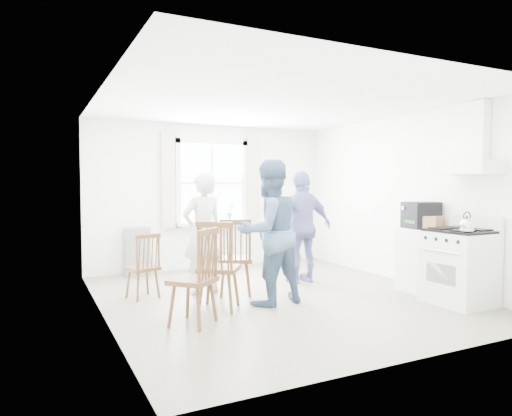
{
  "coord_description": "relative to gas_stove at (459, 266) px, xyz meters",
  "views": [
    {
      "loc": [
        -2.96,
        -5.37,
        1.53
      ],
      "look_at": [
        -0.22,
        0.2,
        1.2
      ],
      "focal_mm": 32.0,
      "sensor_mm": 36.0,
      "label": 1
    }
  ],
  "objects": [
    {
      "name": "windsor_chair_b",
      "position": [
        -2.92,
        1.02,
        0.19
      ],
      "size": [
        0.64,
        0.64,
        1.1
      ],
      "color": "#4B2E18",
      "rests_on": "ground"
    },
    {
      "name": "person_left",
      "position": [
        -2.74,
        1.98,
        0.36
      ],
      "size": [
        0.71,
        0.71,
        1.69
      ],
      "primitive_type": "imported",
      "rotation": [
        0.0,
        0.0,
        3.31
      ],
      "color": "silver",
      "rests_on": "ground"
    },
    {
      "name": "windsor_chair_c",
      "position": [
        -3.25,
        0.58,
        0.17
      ],
      "size": [
        0.62,
        0.62,
        1.06
      ],
      "color": "#4B2E18",
      "rests_on": "ground"
    },
    {
      "name": "shelf_unit",
      "position": [
        -3.31,
        3.68,
        -0.08
      ],
      "size": [
        0.4,
        0.3,
        0.8
      ],
      "primitive_type": "cube",
      "color": "gray",
      "rests_on": "ground"
    },
    {
      "name": "stereo_stack",
      "position": [
        0.1,
        0.75,
        0.6
      ],
      "size": [
        0.47,
        0.43,
        0.38
      ],
      "color": "black",
      "rests_on": "low_cabinet"
    },
    {
      "name": "person_right",
      "position": [
        -1.11,
        1.97,
        0.38
      ],
      "size": [
        1.03,
        1.03,
        1.73
      ],
      "primitive_type": "imported",
      "rotation": [
        0.0,
        0.0,
        3.16
      ],
      "color": "navy",
      "rests_on": "ground"
    },
    {
      "name": "gas_stove",
      "position": [
        0.0,
        0.0,
        0.0
      ],
      "size": [
        0.68,
        0.76,
        1.12
      ],
      "color": "silver",
      "rests_on": "ground"
    },
    {
      "name": "kettle",
      "position": [
        -0.19,
        -0.25,
        0.55
      ],
      "size": [
        0.18,
        0.18,
        0.25
      ],
      "color": "silver",
      "rests_on": "gas_stove"
    },
    {
      "name": "windsor_chair_a",
      "position": [
        -3.54,
        1.98,
        0.05
      ],
      "size": [
        0.46,
        0.45,
        0.88
      ],
      "color": "#4B2E18",
      "rests_on": "ground"
    },
    {
      "name": "cardboard_box",
      "position": [
        0.12,
        0.54,
        0.51
      ],
      "size": [
        0.34,
        0.29,
        0.19
      ],
      "primitive_type": "cube",
      "rotation": [
        0.0,
        0.0,
        0.33
      ],
      "color": "#976F49",
      "rests_on": "low_cabinet"
    },
    {
      "name": "room_shell",
      "position": [
        -1.91,
        1.35,
        0.82
      ],
      "size": [
        4.62,
        5.12,
        2.64
      ],
      "color": "gray",
      "rests_on": "ground"
    },
    {
      "name": "windsor_chair_d",
      "position": [
        -2.41,
        1.62,
        0.17
      ],
      "size": [
        0.59,
        0.58,
        1.07
      ],
      "color": "#4B2E18",
      "rests_on": "ground"
    },
    {
      "name": "person_mid",
      "position": [
        -2.18,
        1.07,
        0.44
      ],
      "size": [
        1.01,
        1.01,
        1.84
      ],
      "primitive_type": "imported",
      "rotation": [
        0.0,
        0.0,
        3.28
      ],
      "color": "#42597B",
      "rests_on": "ground"
    },
    {
      "name": "window_assembly",
      "position": [
        -1.91,
        3.8,
        0.98
      ],
      "size": [
        1.88,
        0.24,
        1.7
      ],
      "color": "white",
      "rests_on": "room_shell"
    },
    {
      "name": "potted_plant",
      "position": [
        -1.6,
        3.71,
        0.52
      ],
      "size": [
        0.2,
        0.2,
        0.32
      ],
      "primitive_type": "imported",
      "rotation": [
        0.0,
        0.0,
        0.16
      ],
      "color": "#377C39",
      "rests_on": "window_assembly"
    },
    {
      "name": "range_hood",
      "position": [
        0.16,
        -0.0,
        1.42
      ],
      "size": [
        0.45,
        0.76,
        0.94
      ],
      "color": "white",
      "rests_on": "room_shell"
    },
    {
      "name": "low_cabinet",
      "position": [
        0.07,
        0.7,
        -0.03
      ],
      "size": [
        0.5,
        0.55,
        0.9
      ],
      "primitive_type": "cube",
      "color": "white",
      "rests_on": "ground"
    }
  ]
}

